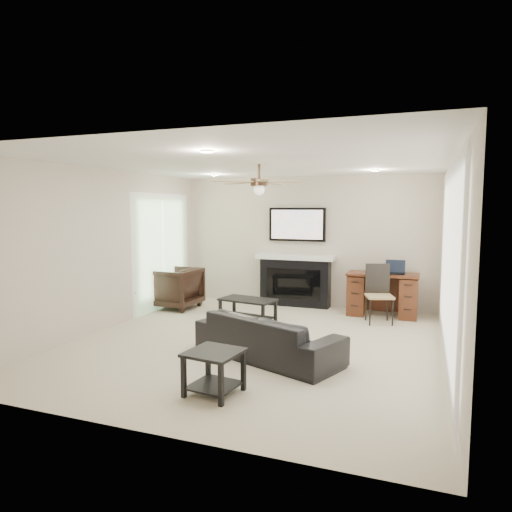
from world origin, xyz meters
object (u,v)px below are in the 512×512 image
object	(u,v)px
coffee_table	(248,311)
armchair	(175,288)
sofa	(268,336)
fireplace_unit	(295,257)
desk	(382,295)

from	to	relation	value
coffee_table	armchair	bearing A→B (deg)	172.22
sofa	armchair	size ratio (longest dim) A/B	2.26
coffee_table	fireplace_unit	world-z (taller)	fireplace_unit
armchair	fireplace_unit	size ratio (longest dim) A/B	0.45
coffee_table	desk	world-z (taller)	desk
desk	coffee_table	bearing A→B (deg)	-148.24
coffee_table	sofa	bearing A→B (deg)	-50.49
sofa	fireplace_unit	bearing A→B (deg)	-59.34
armchair	sofa	bearing A→B (deg)	52.73
sofa	armchair	xyz separation A→B (m)	(-2.60, 2.15, 0.11)
sofa	desk	xyz separation A→B (m)	(1.15, 2.87, 0.10)
armchair	fireplace_unit	distance (m)	2.37
sofa	desk	distance (m)	3.09
armchair	coffee_table	distance (m)	1.80
coffee_table	desk	xyz separation A→B (m)	(2.05, 1.27, 0.18)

